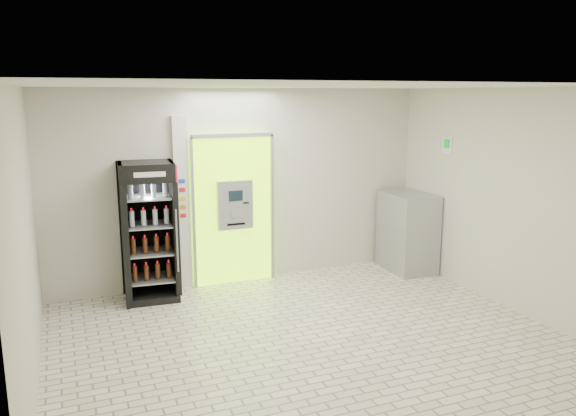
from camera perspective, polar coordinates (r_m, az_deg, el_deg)
ground at (r=6.97m, az=2.12°, el=-13.20°), size 6.00×6.00×0.00m
room_shell at (r=6.42m, az=2.24°, el=1.90°), size 6.00×6.00×6.00m
atm_assembly at (r=8.70m, az=-5.61°, el=-0.07°), size 1.30×0.24×2.33m
pillar at (r=8.52m, az=-10.72°, el=0.42°), size 0.22×0.11×2.60m
beverage_cooler at (r=8.24m, az=-13.93°, el=-2.58°), size 0.80×0.74×1.98m
steel_cabinet at (r=9.58m, az=12.03°, el=-2.38°), size 0.70×1.00×1.30m
exit_sign at (r=9.13m, az=15.87°, el=6.13°), size 0.02×0.22×0.26m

